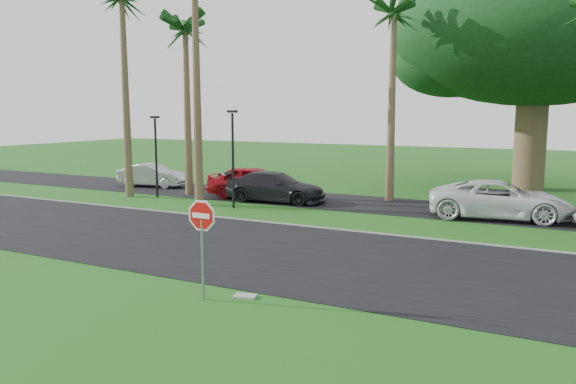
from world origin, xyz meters
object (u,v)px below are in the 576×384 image
(stop_sign_near, at_px, (202,229))
(car_minivan, at_px, (500,200))
(car_dark, at_px, (276,187))
(car_red, at_px, (254,182))
(car_silver, at_px, (153,176))

(stop_sign_near, relative_size, car_minivan, 0.45)
(stop_sign_near, relative_size, car_dark, 0.50)
(car_minivan, bearing_deg, stop_sign_near, 153.06)
(car_dark, xyz_separation_m, car_minivan, (10.74, 0.41, 0.06))
(stop_sign_near, bearing_deg, car_red, 116.27)
(car_silver, xyz_separation_m, car_red, (7.74, -0.94, 0.16))
(car_silver, height_order, car_red, car_red)
(car_minivan, bearing_deg, car_silver, 79.35)
(car_dark, height_order, car_minivan, car_minivan)
(stop_sign_near, bearing_deg, car_minivan, 70.34)
(car_red, xyz_separation_m, car_dark, (1.67, -0.65, -0.09))
(stop_sign_near, distance_m, car_red, 16.40)
(stop_sign_near, height_order, car_dark, stop_sign_near)
(car_dark, bearing_deg, car_red, 63.78)
(car_red, bearing_deg, stop_sign_near, -165.54)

